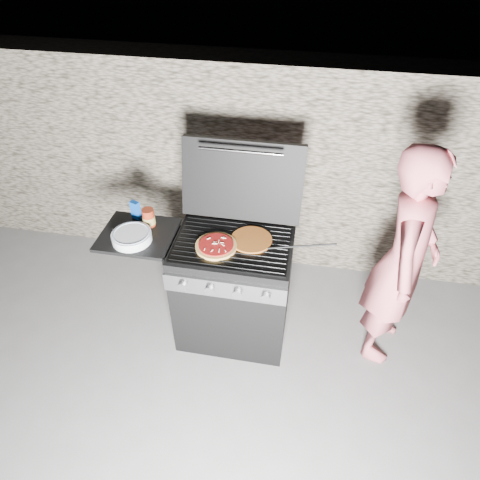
% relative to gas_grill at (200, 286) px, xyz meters
% --- Properties ---
extents(ground, '(50.00, 50.00, 0.00)m').
position_rel_gas_grill_xyz_m(ground, '(0.25, 0.00, -0.46)').
color(ground, '#5D5A58').
extents(stone_wall, '(8.00, 0.35, 1.80)m').
position_rel_gas_grill_xyz_m(stone_wall, '(0.25, 1.05, 0.44)').
color(stone_wall, gray).
rests_on(stone_wall, ground).
extents(gas_grill, '(1.34, 0.79, 0.91)m').
position_rel_gas_grill_xyz_m(gas_grill, '(0.00, 0.00, 0.00)').
color(gas_grill, black).
rests_on(gas_grill, ground).
extents(pizza_topped, '(0.30, 0.30, 0.03)m').
position_rel_gas_grill_xyz_m(pizza_topped, '(0.15, -0.05, 0.47)').
color(pizza_topped, gold).
rests_on(pizza_topped, gas_grill).
extents(pizza_plain, '(0.30, 0.30, 0.01)m').
position_rel_gas_grill_xyz_m(pizza_plain, '(0.37, 0.05, 0.46)').
color(pizza_plain, '#C77527').
rests_on(pizza_plain, gas_grill).
extents(sauce_jar, '(0.10, 0.10, 0.13)m').
position_rel_gas_grill_xyz_m(sauce_jar, '(-0.37, 0.11, 0.51)').
color(sauce_jar, maroon).
rests_on(sauce_jar, gas_grill).
extents(blue_carton, '(0.07, 0.06, 0.14)m').
position_rel_gas_grill_xyz_m(blue_carton, '(-0.48, 0.17, 0.52)').
color(blue_carton, '#093B95').
rests_on(blue_carton, gas_grill).
extents(plate_stack, '(0.30, 0.30, 0.06)m').
position_rel_gas_grill_xyz_m(plate_stack, '(-0.42, -0.08, 0.48)').
color(plate_stack, silver).
rests_on(plate_stack, gas_grill).
extents(person, '(0.54, 0.69, 1.68)m').
position_rel_gas_grill_xyz_m(person, '(1.37, 0.11, 0.38)').
color(person, '#C65A63').
rests_on(person, ground).
extents(tongs, '(0.47, 0.05, 0.09)m').
position_rel_gas_grill_xyz_m(tongs, '(0.69, 0.00, 0.50)').
color(tongs, black).
rests_on(tongs, gas_grill).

